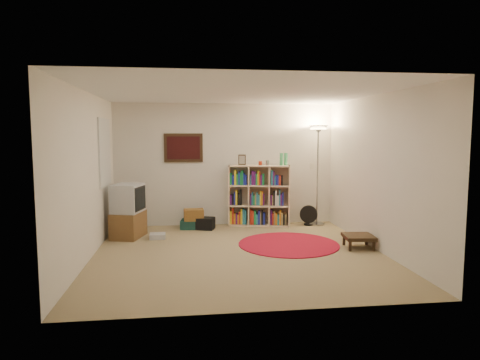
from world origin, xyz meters
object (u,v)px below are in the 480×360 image
object	(u,v)px
floor_fan	(309,215)
suitcase	(195,224)
floor_lamp	(318,143)
tv_stand	(128,212)
bookshelf	(258,196)
side_table	(359,237)

from	to	relation	value
floor_fan	suitcase	size ratio (longest dim) A/B	0.70
floor_lamp	floor_fan	bearing A→B (deg)	-166.06
floor_fan	tv_stand	world-z (taller)	tv_stand
floor_fan	suitcase	bearing A→B (deg)	-163.36
floor_lamp	floor_fan	distance (m)	1.51
floor_fan	suitcase	xyz separation A→B (m)	(-2.33, -0.00, -0.12)
bookshelf	tv_stand	world-z (taller)	bookshelf
floor_fan	side_table	xyz separation A→B (m)	(0.31, -1.84, -0.03)
tv_stand	suitcase	world-z (taller)	tv_stand
bookshelf	side_table	xyz separation A→B (m)	(1.34, -1.98, -0.42)
floor_lamp	bookshelf	bearing A→B (deg)	175.59
tv_stand	suitcase	xyz separation A→B (m)	(1.21, 0.60, -0.38)
bookshelf	floor_lamp	size ratio (longest dim) A/B	0.73
bookshelf	floor_fan	xyz separation A→B (m)	(1.03, -0.14, -0.39)
floor_lamp	side_table	distance (m)	2.43
tv_stand	floor_lamp	bearing A→B (deg)	25.30
tv_stand	side_table	size ratio (longest dim) A/B	1.86
side_table	floor_lamp	bearing A→B (deg)	93.74
bookshelf	side_table	distance (m)	2.43
floor_lamp	tv_stand	world-z (taller)	floor_lamp
floor_lamp	suitcase	distance (m)	3.00
bookshelf	suitcase	world-z (taller)	bookshelf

